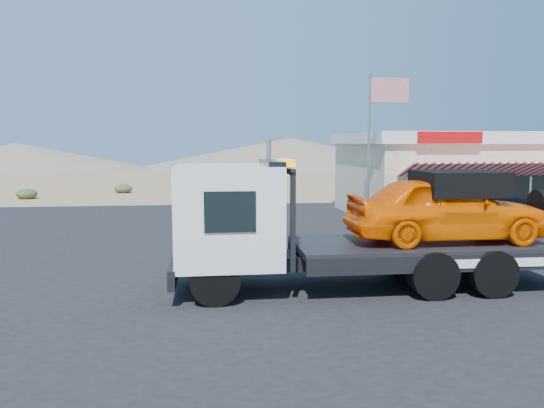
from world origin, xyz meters
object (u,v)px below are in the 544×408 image
Objects in this scene: tow_truck at (359,220)px; jerky_store at (458,174)px; white_sedan at (451,223)px; flagpole at (375,135)px.

jerky_store is at bearing 54.94° from tow_truck.
tow_truck is at bearing 123.82° from white_sedan.
white_sedan is 0.80× the size of flagpole.
jerky_store is (3.79, 7.27, 1.18)m from white_sedan.
tow_truck is 1.53× the size of flagpole.
tow_truck is 6.43m from white_sedan.
jerky_store is 1.73× the size of flagpole.
flagpole is at bearing -141.21° from jerky_store.
jerky_store reaches higher than tow_truck.
flagpole is at bearing 69.68° from tow_truck.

